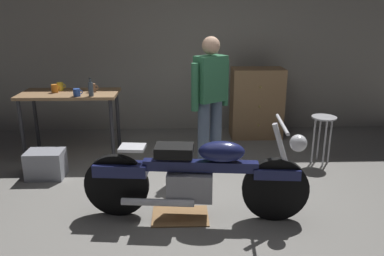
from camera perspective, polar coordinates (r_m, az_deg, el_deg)
The scene contains 14 objects.
ground_plane at distance 4.11m, azimuth 0.33°, elevation -11.64°, with size 12.00×12.00×0.00m, color gray.
back_wall at distance 6.41m, azimuth -0.65°, elevation 13.43°, with size 8.00×0.12×3.10m, color gray.
workbench at distance 5.50m, azimuth -17.60°, elevation 3.90°, with size 1.30×0.64×0.90m.
motorcycle at distance 3.74m, azimuth 0.72°, elevation -7.03°, with size 2.19×0.60×1.00m.
person_standing at distance 4.82m, azimuth 2.72°, elevation 4.55°, with size 0.49×0.40×1.67m.
shop_stool at distance 5.33m, azimuth 18.83°, elevation 0.14°, with size 0.32×0.32×0.64m.
wooden_dresser at distance 6.19m, azimuth 9.54°, elevation 3.66°, with size 0.80×0.47×1.10m.
drip_tray at distance 3.95m, azimuth -1.75°, elevation -12.90°, with size 0.56×0.40×0.01m, color olive.
storage_bin at distance 5.05m, azimuth -20.80°, elevation -5.01°, with size 0.44×0.32×0.34m, color gray.
mug_orange_travel at distance 5.52m, azimuth -19.65°, elevation 5.53°, with size 0.12×0.08×0.11m.
mug_yellow_tall at distance 5.64m, azimuth -18.91°, elevation 5.85°, with size 0.12×0.09×0.11m.
mug_blue_enamel at distance 5.20m, azimuth -16.67°, elevation 5.07°, with size 0.12×0.09×0.10m.
mug_brown_stoneware at distance 5.41m, azimuth -14.51°, elevation 5.78°, with size 0.13×0.09×0.11m.
bottle at distance 5.14m, azimuth -14.74°, elevation 5.63°, with size 0.06×0.06×0.24m.
Camera 1 is at (-0.14, -3.59, 2.00)m, focal length 36.05 mm.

